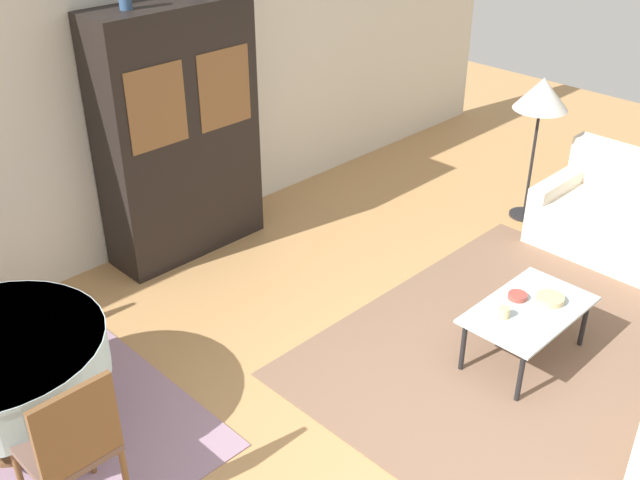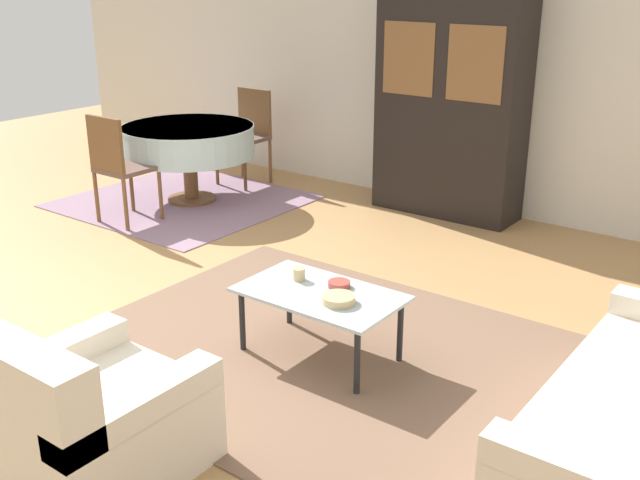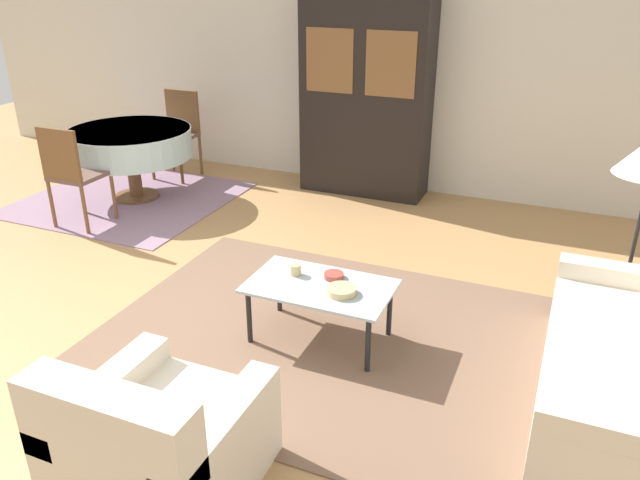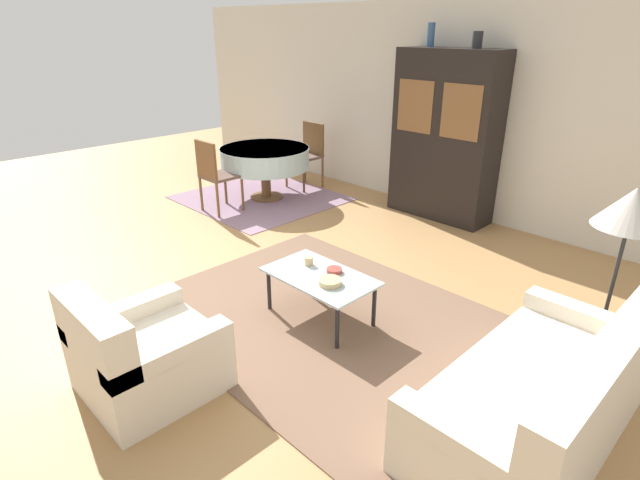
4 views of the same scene
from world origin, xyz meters
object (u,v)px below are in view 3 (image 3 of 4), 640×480
Objects in this scene: bowl at (341,291)px; dining_chair_far at (178,128)px; dining_chair_near at (71,170)px; armchair at (157,444)px; dining_table at (130,143)px; bowl_small at (334,276)px; display_cabinet at (366,95)px; couch at (638,370)px; cup at (295,270)px; coffee_table at (320,290)px.

dining_chair_far is at bearing 139.06° from bowl.
bowl is (3.10, -0.96, -0.13)m from dining_chair_near.
dining_chair_far is (-2.74, 4.17, 0.28)m from armchair.
dining_table reaches higher than bowl_small.
display_cabinet is at bearing -171.18° from dining_chair_far.
couch is 1.77m from bowl.
bowl_small is at bearing -14.67° from dining_chair_near.
dining_chair_far is (0.00, 1.73, 0.00)m from dining_chair_near.
dining_chair_near is at bearing -136.73° from display_cabinet.
dining_chair_far is 5.17× the size of bowl.
dining_chair_near is 1.00× the size of dining_chair_far.
dining_chair_near is at bearing 162.89° from cup.
dining_table is at bearing 129.69° from armchair.
armchair is 0.90× the size of coffee_table.
coffee_table is 0.75× the size of dining_table.
bowl_small is (-0.13, 0.18, -0.00)m from bowl.
dining_chair_near is (-2.74, 2.44, 0.28)m from armchair.
display_cabinet reaches higher than couch.
armchair is at bearing -50.31° from dining_table.
dining_chair_near is at bearing 165.33° from bowl_small.
cup is at bearing 90.86° from armchair.
cup is (2.72, -0.84, -0.11)m from dining_chair_near.
dining_chair_far is (-2.93, 2.64, 0.19)m from coffee_table.
cup is at bearing -167.58° from bowl_small.
cup reaches higher than bowl.
dining_chair_far reaches higher than cup.
armchair is 1.61m from cup.
bowl is at bearing -55.66° from bowl_small.
dining_chair_near reaches higher than armchair.
couch is 1.83× the size of dining_chair_far.
bowl is 1.43× the size of bowl_small.
bowl_small is (0.05, 0.13, 0.06)m from coffee_table.
dining_chair_far is at bearing 123.33° from armchair.
dining_chair_near is 5.17× the size of bowl.
armchair is at bearing -103.71° from bowl.
dining_chair_far is 3.90m from bowl_small.
armchair is 0.40× the size of display_cabinet.
armchair is 4.50× the size of bowl.
display_cabinet is 1.66× the size of dining_table.
dining_table is 1.30× the size of dining_chair_far.
dining_chair_near reaches higher than couch.
dining_chair_far is 4.11m from bowl.
bowl is at bearing -30.49° from dining_table.
dining_table reaches higher than bowl.
cup is (2.72, -2.57, -0.11)m from dining_chair_far.
dining_table is (-2.20, -1.21, -0.46)m from display_cabinet.
armchair is 0.87× the size of dining_chair_far.
armchair reaches higher than dining_table.
cup reaches higher than coffee_table.
couch is at bearing -10.55° from dining_chair_near.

